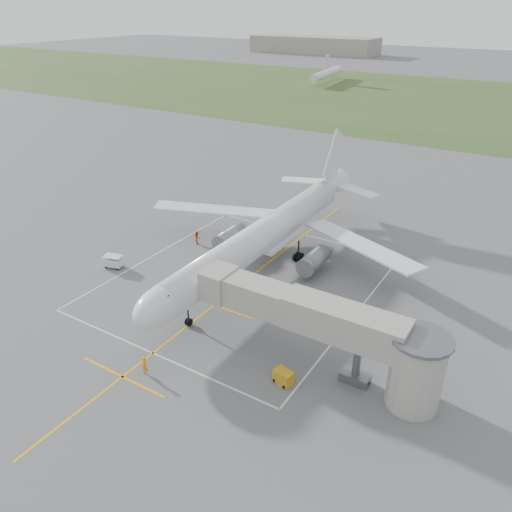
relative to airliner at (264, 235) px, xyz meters
The scene contains 10 objects.
ground 4.46m from the airliner, 90.00° to the right, with size 700.00×700.00×0.00m, color #57585A.
grass_strip 129.32m from the airliner, 90.00° to the left, with size 700.00×120.00×0.02m, color #345324.
apron_markings 7.90m from the airliner, 90.00° to the right, with size 28.20×60.00×0.01m.
airliner is the anchor object (origin of this frame).
jet_bridge 21.22m from the airliner, 42.19° to the right, with size 23.40×5.00×7.20m.
gpu_unit 22.11m from the airliner, 54.49° to the right, with size 1.91×1.52×1.28m.
baggage_cart 19.41m from the airliner, 147.26° to the right, with size 2.60×1.95×1.61m.
ramp_worker_nose 23.61m from the airliner, 86.47° to the right, with size 0.65×0.43×1.80m, color orange.
ramp_worker_wing 11.87m from the airliner, behind, with size 0.89×0.70×1.84m, color #EF4D07.
distant_hangars 264.94m from the airliner, 93.50° to the left, with size 345.00×49.00×12.00m.
Camera 1 is at (28.71, -47.28, 30.24)m, focal length 35.00 mm.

